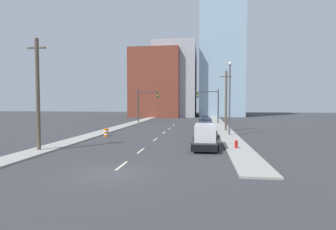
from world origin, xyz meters
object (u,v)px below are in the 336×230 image
Objects in this scene: utility_pole_right_mid at (226,100)px; sedan_blue at (204,120)px; traffic_barrel at (106,132)px; traffic_signal_right at (212,102)px; street_lamp at (230,94)px; utility_pole_left_near at (38,94)px; box_truck_black at (205,137)px; sedan_yellow at (207,132)px; fire_hydrant at (236,145)px; sedan_white at (206,122)px; traffic_signal_left at (144,102)px; sedan_maroon at (206,124)px; sedan_red at (205,127)px.

sedan_blue is (-2.92, 15.47, -3.78)m from utility_pole_right_mid.
utility_pole_right_mid reaches higher than traffic_barrel.
street_lamp is (1.43, -18.75, 0.93)m from traffic_signal_right.
utility_pole_left_near is 1.04× the size of street_lamp.
box_truck_black is 7.25m from sedan_yellow.
traffic_barrel is 1.14× the size of fire_hydrant.
sedan_white is (14.33, 27.21, -4.19)m from utility_pole_left_near.
utility_pole_left_near is at bearing -169.93° from fire_hydrant.
utility_pole_left_near reaches higher than utility_pole_right_mid.
traffic_signal_left is 13.51m from sedan_white.
street_lamp reaches higher than sedan_white.
utility_pole_right_mid is at bearing 46.26° from utility_pole_left_near.
sedan_blue reaches higher than traffic_barrel.
street_lamp is 1.90× the size of sedan_blue.
utility_pole_left_near reaches higher than sedan_maroon.
utility_pole_left_near is 18.27m from sedan_yellow.
sedan_yellow is (12.32, -20.61, -3.59)m from traffic_signal_left.
traffic_signal_left is 6.99× the size of traffic_barrel.
fire_hydrant is 0.13× the size of box_truck_black.
utility_pole_right_mid reaches higher than traffic_signal_right.
fire_hydrant is (16.65, 2.96, -4.43)m from utility_pole_left_near.
traffic_signal_left is 31.29m from utility_pole_left_near.
street_lamp reaches higher than sedan_yellow.
traffic_signal_left is 1.00× the size of traffic_signal_right.
traffic_signal_right reaches higher than sedan_red.
traffic_barrel is at bearing -139.03° from sedan_maroon.
traffic_signal_right is at bearing 92.22° from fire_hydrant.
sedan_red is 5.51m from sedan_maroon.
sedan_white is (-1.22, -4.02, -3.62)m from traffic_signal_right.
fire_hydrant is (14.70, -28.27, -3.86)m from traffic_signal_left.
traffic_barrel is at bearing 153.77° from fire_hydrant.
fire_hydrant is at bearing -62.52° from traffic_signal_left.
sedan_yellow is 1.09× the size of sedan_maroon.
sedan_yellow is 5.75m from sedan_red.
traffic_signal_left is at bearing 158.75° from sedan_white.
sedan_maroon is at bearing 43.83° from traffic_barrel.
utility_pole_left_near is at bearing -93.58° from traffic_signal_left.
street_lamp reaches higher than utility_pole_right_mid.
street_lamp is 2.07× the size of sedan_maroon.
box_truck_black is at bearing -108.51° from street_lamp.
traffic_signal_left reaches higher than traffic_barrel.
utility_pole_left_near reaches higher than sedan_blue.
sedan_blue is (12.15, 2.04, -3.63)m from traffic_signal_left.
fire_hydrant is (14.59, -7.19, -0.06)m from traffic_barrel.
street_lamp is (15.04, -18.75, 0.93)m from traffic_signal_left.
utility_pole_right_mid reaches higher than sedan_white.
sedan_red is at bearing 89.77° from box_truck_black.
box_truck_black is (-3.04, -9.09, -4.19)m from street_lamp.
utility_pole_right_mid is 10.28× the size of fire_hydrant.
sedan_red is at bearing 93.41° from sedan_yellow.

